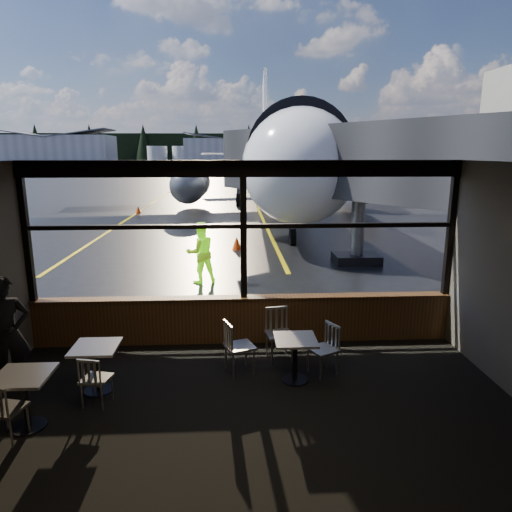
{
  "coord_description": "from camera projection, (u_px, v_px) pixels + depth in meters",
  "views": [
    {
      "loc": [
        -0.21,
        -8.36,
        3.64
      ],
      "look_at": [
        0.29,
        1.0,
        1.5
      ],
      "focal_mm": 32.0,
      "sensor_mm": 36.0,
      "label": 1
    }
  ],
  "objects": [
    {
      "name": "ground_plane",
      "position": [
        232.0,
        166.0,
        125.78
      ],
      "size": [
        520.0,
        520.0,
        0.0
      ],
      "primitive_type": "plane",
      "color": "black",
      "rests_on": "ground"
    },
    {
      "name": "carpet_floor",
      "position": [
        251.0,
        433.0,
        6.04
      ],
      "size": [
        8.0,
        6.0,
        0.01
      ],
      "primitive_type": "cube",
      "color": "black",
      "rests_on": "ground"
    },
    {
      "name": "ceiling",
      "position": [
        250.0,
        165.0,
        5.26
      ],
      "size": [
        8.0,
        6.0,
        0.04
      ],
      "primitive_type": "cube",
      "color": "#38332D",
      "rests_on": "ground"
    },
    {
      "name": "wall_back",
      "position": [
        270.0,
        476.0,
        2.73
      ],
      "size": [
        8.0,
        0.04,
        3.5
      ],
      "primitive_type": "cube",
      "color": "#534D42",
      "rests_on": "ground"
    },
    {
      "name": "window_sill",
      "position": [
        244.0,
        320.0,
        8.86
      ],
      "size": [
        8.0,
        0.28,
        0.9
      ],
      "primitive_type": "cube",
      "color": "#4D2E17",
      "rests_on": "ground"
    },
    {
      "name": "window_header",
      "position": [
        243.0,
        169.0,
        8.21
      ],
      "size": [
        8.0,
        0.18,
        0.3
      ],
      "primitive_type": "cube",
      "color": "black",
      "rests_on": "ground"
    },
    {
      "name": "mullion_left",
      "position": [
        26.0,
        233.0,
        8.26
      ],
      "size": [
        0.12,
        0.12,
        2.6
      ],
      "primitive_type": "cube",
      "color": "black",
      "rests_on": "ground"
    },
    {
      "name": "mullion_centre",
      "position": [
        244.0,
        231.0,
        8.47
      ],
      "size": [
        0.12,
        0.12,
        2.6
      ],
      "primitive_type": "cube",
      "color": "black",
      "rests_on": "ground"
    },
    {
      "name": "mullion_right",
      "position": [
        451.0,
        230.0,
        8.67
      ],
      "size": [
        0.12,
        0.12,
        2.6
      ],
      "primitive_type": "cube",
      "color": "black",
      "rests_on": "ground"
    },
    {
      "name": "window_transom",
      "position": [
        243.0,
        226.0,
        8.45
      ],
      "size": [
        8.0,
        0.1,
        0.08
      ],
      "primitive_type": "cube",
      "color": "black",
      "rests_on": "ground"
    },
    {
      "name": "airliner",
      "position": [
        275.0,
        118.0,
        29.33
      ],
      "size": [
        32.69,
        38.77,
        11.54
      ],
      "primitive_type": null,
      "rotation": [
        0.0,
        0.0,
        -0.03
      ],
      "color": "white",
      "rests_on": "ground_plane"
    },
    {
      "name": "jet_bridge",
      "position": [
        356.0,
        194.0,
        13.97
      ],
      "size": [
        9.0,
        10.99,
        4.8
      ],
      "primitive_type": null,
      "color": "#27272A",
      "rests_on": "ground_plane"
    },
    {
      "name": "cafe_table_near",
      "position": [
        295.0,
        360.0,
        7.36
      ],
      "size": [
        0.67,
        0.67,
        0.73
      ],
      "primitive_type": null,
      "color": "#A7A199",
      "rests_on": "carpet_floor"
    },
    {
      "name": "cafe_table_mid",
      "position": [
        97.0,
        369.0,
        7.04
      ],
      "size": [
        0.68,
        0.68,
        0.75
      ],
      "primitive_type": null,
      "color": "#A19B94",
      "rests_on": "carpet_floor"
    },
    {
      "name": "cafe_table_left",
      "position": [
        26.0,
        401.0,
        6.09
      ],
      "size": [
        0.71,
        0.71,
        0.78
      ],
      "primitive_type": null,
      "color": "#9E9991",
      "rests_on": "carpet_floor"
    },
    {
      "name": "chair_near_e",
      "position": [
        323.0,
        350.0,
        7.54
      ],
      "size": [
        0.65,
        0.65,
        0.88
      ],
      "primitive_type": null,
      "rotation": [
        0.0,
        0.0,
        2.03
      ],
      "color": "#B3ADA2",
      "rests_on": "carpet_floor"
    },
    {
      "name": "chair_near_w",
      "position": [
        240.0,
        347.0,
        7.6
      ],
      "size": [
        0.65,
        0.65,
        0.94
      ],
      "primitive_type": null,
      "rotation": [
        0.0,
        0.0,
        -1.22
      ],
      "color": "#AFA99E",
      "rests_on": "carpet_floor"
    },
    {
      "name": "chair_near_n",
      "position": [
        279.0,
        335.0,
        8.08
      ],
      "size": [
        0.59,
        0.59,
        0.94
      ],
      "primitive_type": null,
      "rotation": [
        0.0,
        0.0,
        3.31
      ],
      "color": "#B4B0A3",
      "rests_on": "carpet_floor"
    },
    {
      "name": "chair_mid_s",
      "position": [
        96.0,
        379.0,
        6.65
      ],
      "size": [
        0.52,
        0.52,
        0.8
      ],
      "primitive_type": null,
      "rotation": [
        0.0,
        0.0,
        -0.22
      ],
      "color": "beige",
      "rests_on": "carpet_floor"
    },
    {
      "name": "chair_left_s",
      "position": [
        7.0,
        410.0,
        5.84
      ],
      "size": [
        0.55,
        0.55,
        0.83
      ],
      "primitive_type": null,
      "rotation": [
        0.0,
        0.0,
        -0.24
      ],
      "color": "#B2AEA1",
      "rests_on": "carpet_floor"
    },
    {
      "name": "passenger",
      "position": [
        7.0,
        335.0,
        6.93
      ],
      "size": [
        0.81,
        0.72,
        1.85
      ],
      "primitive_type": "imported",
      "rotation": [
        0.0,
        0.0,
        0.53
      ],
      "color": "black",
      "rests_on": "carpet_floor"
    },
    {
      "name": "ground_crew",
      "position": [
        201.0,
        253.0,
        12.88
      ],
      "size": [
        1.03,
        0.93,
        1.74
      ],
      "primitive_type": "imported",
      "rotation": [
        0.0,
        0.0,
        3.52
      ],
      "color": "#BFF219",
      "rests_on": "ground_plane"
    },
    {
      "name": "cone_nose",
      "position": [
        237.0,
        243.0,
        17.34
      ],
      "size": [
        0.37,
        0.37,
        0.51
      ],
      "primitive_type": "cone",
      "color": "#EB5D07",
      "rests_on": "ground_plane"
    },
    {
      "name": "cone_wing",
      "position": [
        138.0,
        210.0,
        27.61
      ],
      "size": [
        0.34,
        0.34,
        0.47
      ],
      "primitive_type": "cone",
      "color": "#DE4307",
      "rests_on": "ground_plane"
    },
    {
      "name": "hangar_left",
      "position": [
        54.0,
        147.0,
        179.33
      ],
      "size": [
        45.0,
        18.0,
        11.0
      ],
      "primitive_type": null,
      "color": "silver",
      "rests_on": "ground_plane"
    },
    {
      "name": "hangar_mid",
      "position": [
        232.0,
        149.0,
        187.94
      ],
      "size": [
        38.0,
        15.0,
        10.0
      ],
      "primitive_type": null,
      "color": "silver",
      "rests_on": "ground_plane"
    },
    {
      "name": "hangar_right",
      "position": [
        380.0,
        146.0,
        184.02
      ],
      "size": [
        50.0,
        20.0,
        12.0
      ],
      "primitive_type": null,
      "color": "silver",
      "rests_on": "ground_plane"
    },
    {
      "name": "fuel_tank_a",
      "position": [
        157.0,
        154.0,
        183.91
      ],
      "size": [
        8.0,
        8.0,
        6.0
      ],
      "primitive_type": "cylinder",
      "color": "silver",
      "rests_on": "ground_plane"
    },
    {
      "name": "fuel_tank_b",
      "position": [
        182.0,
        154.0,
        184.43
      ],
      "size": [
        8.0,
        8.0,
        6.0
      ],
      "primitive_type": "cylinder",
      "color": "silver",
      "rests_on": "ground_plane"
    },
    {
      "name": "fuel_tank_c",
      "position": [
        207.0,
        154.0,
        184.95
      ],
      "size": [
        8.0,
        8.0,
        6.0
      ],
      "primitive_type": "cylinder",
      "color": "silver",
      "rests_on": "ground_plane"
    },
    {
      "name": "treeline",
      "position": [
        232.0,
        147.0,
        212.06
      ],
      "size": [
        360.0,
        3.0,
        12.0
      ],
      "primitive_type": "cube",
      "color": "black",
      "rests_on": "ground_plane"
    }
  ]
}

